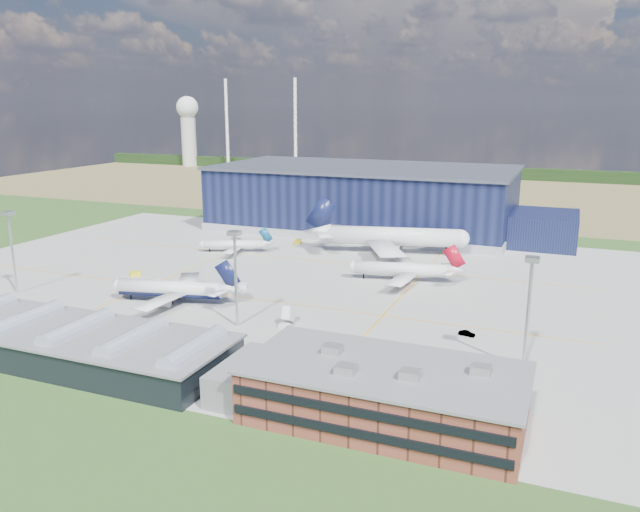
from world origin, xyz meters
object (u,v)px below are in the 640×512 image
Objects in this scene: gse_cart_a at (243,286)px; light_mast_center at (235,263)px; gse_tug_b at (135,274)px; car_a at (174,347)px; airliner_red at (401,262)px; airliner_regional at (233,240)px; light_mast_west at (11,239)px; airliner_navy at (170,281)px; hangar at (370,201)px; ops_building at (384,392)px; car_b at (467,334)px; airstair at (288,318)px; gse_tug_c at (298,242)px; airliner_widebody at (394,227)px; light_mast_east at (529,295)px; gse_van_a at (160,285)px; gse_van_c at (464,389)px.

light_mast_center is at bearing -85.82° from gse_cart_a.
gse_tug_b is 0.99× the size of car_a.
airliner_red is 66.07m from airliner_regional.
light_mast_west reaches higher than gse_cart_a.
gse_tug_b is at bearing -46.92° from airliner_navy.
ops_building is (52.20, -154.81, -6.82)m from hangar.
gse_tug_b is 64.02m from car_a.
airstair is at bearing 111.55° from car_b.
light_mast_center reaches higher than gse_tug_c.
car_b is (102.49, -12.93, -0.08)m from gse_tug_b.
light_mast_west is 119.79m from airliner_widebody.
car_a is (-50.16, 12.00, -4.24)m from ops_building.
light_mast_east reaches higher than car_a.
gse_van_c is (91.70, -34.70, -0.03)m from gse_van_a.
airliner_red is 35.17m from airliner_widebody.
car_a is at bearing -113.37° from airliner_widebody.
airliner_red reaches higher than gse_van_c.
gse_van_a is at bearing -179.74° from gse_cart_a.
gse_van_a reaches higher than car_b.
ops_building is at bearing -123.68° from light_mast_east.
airliner_red is 10.88× the size of car_a.
airliner_widebody is (21.39, -39.80, -2.07)m from hangar.
gse_cart_a is at bearing -128.82° from airliner_widebody.
airliner_navy reaches higher than gse_tug_b.
light_mast_east is 7.22× the size of gse_tug_b.
hangar reaches higher than gse_tug_c.
car_b is at bearing -60.24° from gse_tug_c.
light_mast_center reaches higher than gse_tug_b.
gse_cart_a is at bearing 40.45° from gse_tug_b.
gse_tug_c is 0.97× the size of car_b.
airliner_regional is (-13.46, 56.10, -1.58)m from airliner_navy.
light_mast_east is 4.70× the size of airstair.
hangar is at bearing 63.29° from light_mast_west.
gse_tug_b is at bearing 86.49° from gse_van_a.
light_mast_center is at bearing 147.09° from airliner_navy.
gse_van_a is (-80.78, 48.71, -3.68)m from ops_building.
gse_van_a reaches higher than gse_tug_c.
airliner_navy is 34.53m from car_a.
airliner_red reaches higher than ops_building.
gse_van_a is at bearing 10.80° from gse_tug_b.
airliner_navy is at bearing 103.37° from car_b.
airliner_widebody reaches higher than gse_cart_a.
gse_tug_b is (-43.73, -98.03, -10.93)m from hangar.
light_mast_west and light_mast_east have the same top height.
airliner_regional is (-83.93, 95.51, -0.44)m from ops_building.
airliner_navy is 85.40m from gse_van_c.
airliner_widebody is at bearing 45.27° from light_mast_west.
light_mast_center is 86.38m from airliner_widebody.
hangar is 45.24m from airliner_widebody.
car_a is 65.06m from car_b.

